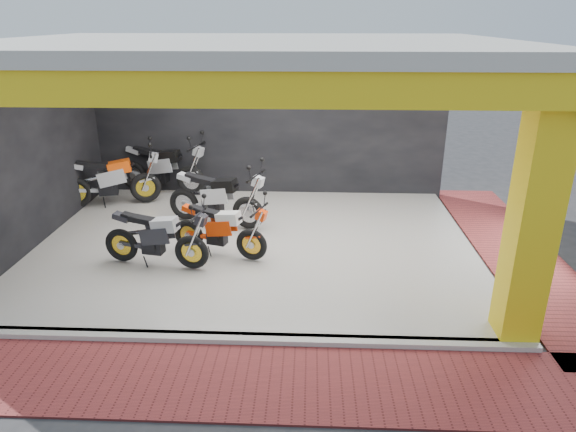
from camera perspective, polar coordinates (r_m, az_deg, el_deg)
name	(u,v)px	position (r m, az deg, el deg)	size (l,w,h in m)	color
ground	(242,302)	(7.90, -5.15, -9.53)	(80.00, 80.00, 0.00)	#2D2D30
showroom_floor	(255,245)	(9.64, -3.64, -3.21)	(8.00, 6.00, 0.10)	silver
showroom_ceiling	(250,46)	(8.79, -4.20, 18.37)	(8.40, 6.40, 0.20)	beige
back_wall	(267,123)	(12.08, -2.29, 10.33)	(8.20, 0.20, 3.50)	black
left_wall	(25,154)	(10.36, -27.21, 6.16)	(0.20, 6.20, 3.50)	black
corner_column	(534,217)	(6.96, 25.66, -0.06)	(0.50, 0.50, 3.50)	yellow
header_beam_front	(220,88)	(5.85, -7.52, 13.90)	(8.40, 0.30, 0.40)	yellow
header_beam_right	(498,66)	(9.25, 22.27, 15.21)	(0.30, 6.40, 0.40)	yellow
floor_kerb	(232,339)	(7.02, -6.25, -13.42)	(8.00, 0.20, 0.10)	silver
paver_front	(222,380)	(6.43, -7.30, -17.61)	(9.00, 1.40, 0.03)	maroon
paver_right	(515,251)	(10.33, 23.95, -3.60)	(1.40, 7.00, 0.03)	maroon
moto_hero	(251,230)	(8.69, -4.12, -1.54)	(1.88, 0.70, 1.15)	red
moto_row_a	(191,236)	(8.50, -10.78, -2.22)	(1.97, 0.73, 1.20)	black
moto_row_b	(248,197)	(9.96, -4.50, 2.09)	(2.21, 0.82, 1.35)	#B2B6BA
moto_row_c	(144,173)	(11.86, -15.70, 4.59)	(2.27, 0.84, 1.39)	#9C9EA3
moto_row_d	(190,166)	(12.12, -10.84, 5.46)	(2.35, 0.87, 1.43)	#9A9DA1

